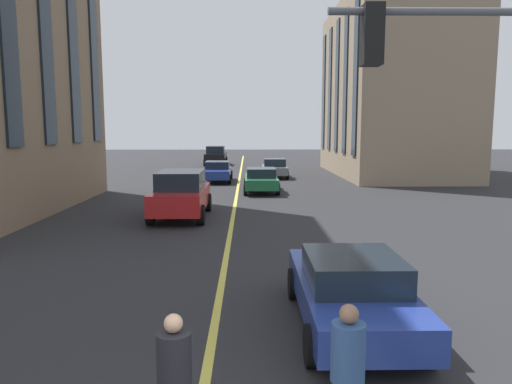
% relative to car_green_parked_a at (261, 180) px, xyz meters
% --- Properties ---
extents(lane_centre_line, '(80.00, 0.16, 0.01)m').
position_rel_car_green_parked_a_xyz_m(lane_centre_line, '(-3.37, 1.35, -0.70)').
color(lane_centre_line, '#D8C64C').
rests_on(lane_centre_line, ground_plane).
extents(car_green_parked_a, '(4.40, 1.95, 1.37)m').
position_rel_car_green_parked_a_xyz_m(car_green_parked_a, '(0.00, 0.00, 0.00)').
color(car_green_parked_a, '#1E6038').
rests_on(car_green_parked_a, ground_plane).
extents(car_black_near, '(4.70, 2.14, 1.88)m').
position_rel_car_green_parked_a_xyz_m(car_black_near, '(20.65, 3.92, 0.27)').
color(car_black_near, black).
rests_on(car_black_near, ground_plane).
extents(car_grey_parked_b, '(3.90, 1.89, 1.40)m').
position_rel_car_green_parked_a_xyz_m(car_grey_parked_b, '(8.04, -1.20, -0.00)').
color(car_grey_parked_b, slate).
rests_on(car_grey_parked_b, ground_plane).
extents(car_red_mid, '(4.70, 2.14, 1.88)m').
position_rel_car_green_parked_a_xyz_m(car_red_mid, '(-7.81, 3.42, 0.27)').
color(car_red_mid, '#B21E1E').
rests_on(car_red_mid, ground_plane).
extents(car_blue_oncoming, '(4.40, 1.95, 1.37)m').
position_rel_car_green_parked_a_xyz_m(car_blue_oncoming, '(5.43, 2.81, 0.00)').
color(car_blue_oncoming, navy).
rests_on(car_blue_oncoming, ground_plane).
extents(car_blue_far, '(4.40, 1.95, 1.37)m').
position_rel_car_green_parked_a_xyz_m(car_blue_far, '(-18.68, -1.09, 0.00)').
color(car_blue_far, navy).
rests_on(car_blue_far, ground_plane).
extents(pedestrian_companion, '(0.38, 0.38, 1.65)m').
position_rel_car_green_parked_a_xyz_m(pedestrian_companion, '(-21.91, -0.36, 0.12)').
color(pedestrian_companion, '#997F4C').
rests_on(pedestrian_companion, ground_plane).
extents(traffic_light_mast, '(0.36, 4.59, 5.50)m').
position_rel_car_green_parked_a_xyz_m(traffic_light_mast, '(-19.41, -3.33, 3.21)').
color(traffic_light_mast, '#595B60').
rests_on(traffic_light_mast, ground_plane).
extents(building_right_near, '(16.03, 8.22, 13.05)m').
position_rel_car_green_parked_a_xyz_m(building_right_near, '(10.43, -10.19, 5.82)').
color(building_right_near, gray).
rests_on(building_right_near, ground_plane).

